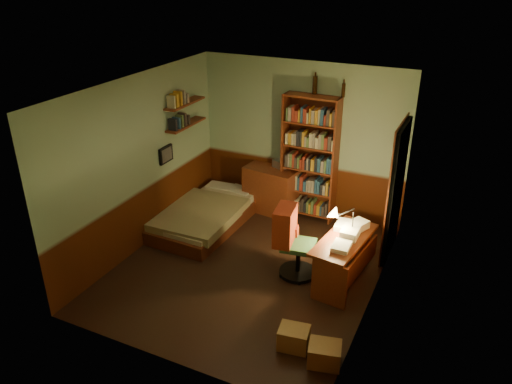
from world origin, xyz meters
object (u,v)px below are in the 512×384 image
at_px(bed, 206,209).
at_px(cardboard_box_a, 294,338).
at_px(office_chair, 299,240).
at_px(cardboard_box_b, 325,354).
at_px(desk, 343,259).
at_px(desk_lamp, 354,214).
at_px(dresser, 271,190).
at_px(mini_stereo, 281,164).
at_px(bookshelf, 309,159).

distance_m(bed, cardboard_box_a, 3.14).
relative_size(bed, office_chair, 1.80).
height_order(bed, cardboard_box_b, bed).
distance_m(bed, desk, 2.53).
relative_size(desk_lamp, cardboard_box_a, 1.86).
height_order(dresser, cardboard_box_a, dresser).
bearing_deg(desk, cardboard_box_b, -72.55).
distance_m(bed, mini_stereo, 1.47).
xyz_separation_m(bookshelf, desk_lamp, (1.13, -1.42, -0.08)).
bearing_deg(office_chair, desk, 4.70).
xyz_separation_m(office_chair, cardboard_box_a, (0.48, -1.37, -0.42)).
height_order(mini_stereo, office_chair, office_chair).
height_order(office_chair, cardboard_box_b, office_chair).
relative_size(bookshelf, desk_lamp, 3.31).
relative_size(dresser, cardboard_box_a, 2.63).
height_order(bed, mini_stereo, mini_stereo).
bearing_deg(desk_lamp, bed, -173.10).
bearing_deg(bookshelf, office_chair, -71.39).
relative_size(desk_lamp, cardboard_box_b, 1.81).
bearing_deg(cardboard_box_a, dresser, 118.26).
height_order(dresser, desk, dresser).
distance_m(dresser, cardboard_box_a, 3.39).
relative_size(office_chair, cardboard_box_a, 3.21).
bearing_deg(cardboard_box_a, bed, 138.73).
xyz_separation_m(desk_lamp, cardboard_box_b, (0.22, -1.73, -0.85)).
bearing_deg(desk_lamp, cardboard_box_b, -66.26).
height_order(mini_stereo, cardboard_box_a, mini_stereo).
height_order(desk, cardboard_box_a, desk).
height_order(desk, desk_lamp, desk_lamp).
bearing_deg(mini_stereo, dresser, -111.41).
xyz_separation_m(dresser, cardboard_box_a, (1.60, -2.97, -0.27)).
distance_m(mini_stereo, office_chair, 2.02).
bearing_deg(bed, desk, -11.09).
height_order(desk_lamp, office_chair, desk_lamp).
bearing_deg(cardboard_box_b, dresser, 123.04).
distance_m(desk, office_chair, 0.65).
bearing_deg(cardboard_box_a, cardboard_box_b, -13.22).
bearing_deg(office_chair, bookshelf, 97.41).
relative_size(bookshelf, cardboard_box_b, 5.98).
bearing_deg(cardboard_box_a, desk_lamp, 83.96).
bearing_deg(desk_lamp, bookshelf, 144.96).
xyz_separation_m(mini_stereo, cardboard_box_a, (1.47, -3.10, -0.73)).
bearing_deg(bed, bookshelf, 37.03).
relative_size(dresser, mini_stereo, 3.74).
relative_size(cardboard_box_a, cardboard_box_b, 0.97).
relative_size(desk, desk_lamp, 1.93).
height_order(bed, desk_lamp, desk_lamp).
distance_m(desk, desk_lamp, 0.66).
relative_size(desk, cardboard_box_b, 3.48).
distance_m(dresser, mini_stereo, 0.50).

